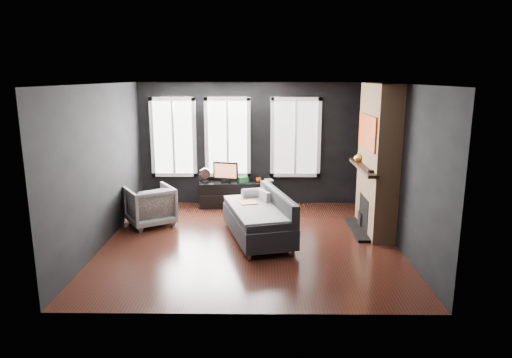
{
  "coord_description": "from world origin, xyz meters",
  "views": [
    {
      "loc": [
        0.18,
        -7.54,
        2.82
      ],
      "look_at": [
        0.1,
        0.3,
        1.05
      ],
      "focal_mm": 32.0,
      "sensor_mm": 36.0,
      "label": 1
    }
  ],
  "objects_px": {
    "sofa": "(258,216)",
    "mug": "(259,179)",
    "media_console": "(236,194)",
    "monitor": "(226,171)",
    "armchair": "(150,204)",
    "mantel_vase": "(359,157)",
    "book": "(265,175)"
  },
  "relations": [
    {
      "from": "media_console",
      "to": "mug",
      "type": "relative_size",
      "value": 13.54
    },
    {
      "from": "mug",
      "to": "mantel_vase",
      "type": "distance_m",
      "value": 2.36
    },
    {
      "from": "media_console",
      "to": "book",
      "type": "height_order",
      "value": "book"
    },
    {
      "from": "media_console",
      "to": "monitor",
      "type": "height_order",
      "value": "monitor"
    },
    {
      "from": "monitor",
      "to": "armchair",
      "type": "bearing_deg",
      "value": -123.1
    },
    {
      "from": "mantel_vase",
      "to": "book",
      "type": "bearing_deg",
      "value": 143.77
    },
    {
      "from": "sofa",
      "to": "media_console",
      "type": "distance_m",
      "value": 2.17
    },
    {
      "from": "media_console",
      "to": "armchair",
      "type": "bearing_deg",
      "value": -144.13
    },
    {
      "from": "sofa",
      "to": "media_console",
      "type": "bearing_deg",
      "value": 88.26
    },
    {
      "from": "sofa",
      "to": "mug",
      "type": "xyz_separation_m",
      "value": [
        0.01,
        2.1,
        0.19
      ]
    },
    {
      "from": "sofa",
      "to": "media_console",
      "type": "xyz_separation_m",
      "value": [
        -0.5,
        2.1,
        -0.15
      ]
    },
    {
      "from": "sofa",
      "to": "book",
      "type": "distance_m",
      "value": 2.23
    },
    {
      "from": "mantel_vase",
      "to": "mug",
      "type": "bearing_deg",
      "value": 148.31
    },
    {
      "from": "sofa",
      "to": "book",
      "type": "bearing_deg",
      "value": 71.15
    },
    {
      "from": "mug",
      "to": "mantel_vase",
      "type": "bearing_deg",
      "value": -31.69
    },
    {
      "from": "mantel_vase",
      "to": "armchair",
      "type": "bearing_deg",
      "value": -177.85
    },
    {
      "from": "sofa",
      "to": "mug",
      "type": "bearing_deg",
      "value": 74.86
    },
    {
      "from": "armchair",
      "to": "monitor",
      "type": "bearing_deg",
      "value": -168.28
    },
    {
      "from": "sofa",
      "to": "armchair",
      "type": "height_order",
      "value": "same"
    },
    {
      "from": "mantel_vase",
      "to": "media_console",
      "type": "bearing_deg",
      "value": 153.76
    },
    {
      "from": "monitor",
      "to": "book",
      "type": "height_order",
      "value": "monitor"
    },
    {
      "from": "media_console",
      "to": "book",
      "type": "bearing_deg",
      "value": 5.05
    },
    {
      "from": "armchair",
      "to": "book",
      "type": "distance_m",
      "value": 2.67
    },
    {
      "from": "armchair",
      "to": "monitor",
      "type": "distance_m",
      "value": 1.93
    },
    {
      "from": "monitor",
      "to": "media_console",
      "type": "bearing_deg",
      "value": 23.08
    },
    {
      "from": "sofa",
      "to": "mug",
      "type": "relative_size",
      "value": 16.52
    },
    {
      "from": "media_console",
      "to": "mug",
      "type": "bearing_deg",
      "value": -5.32
    },
    {
      "from": "sofa",
      "to": "armchair",
      "type": "relative_size",
      "value": 2.33
    },
    {
      "from": "monitor",
      "to": "book",
      "type": "bearing_deg",
      "value": 22.78
    },
    {
      "from": "book",
      "to": "mantel_vase",
      "type": "xyz_separation_m",
      "value": [
        1.77,
        -1.3,
        0.65
      ]
    },
    {
      "from": "media_console",
      "to": "monitor",
      "type": "relative_size",
      "value": 2.81
    },
    {
      "from": "sofa",
      "to": "mantel_vase",
      "type": "height_order",
      "value": "mantel_vase"
    }
  ]
}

